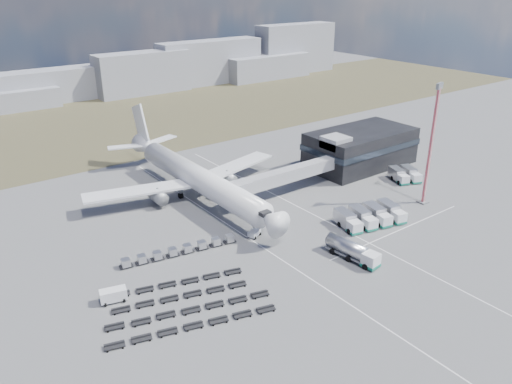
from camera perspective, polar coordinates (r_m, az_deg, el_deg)
ground at (r=96.84m, az=2.95°, el=-6.79°), size 420.00×420.00×0.00m
grass_strip at (r=188.56m, az=-19.03°, el=7.14°), size 420.00×90.00×0.01m
lane_markings at (r=104.51m, az=6.04°, el=-4.48°), size 47.12×110.00×0.01m
terminal at (r=141.38m, az=11.81°, el=5.00°), size 30.40×16.40×11.00m
jet_bridge at (r=117.97m, az=2.64°, el=1.68°), size 30.30×3.80×7.05m
airliner at (r=118.67m, az=-7.00°, el=1.78°), size 51.59×64.53×17.62m
skyline at (r=227.71m, az=-18.05°, el=12.26°), size 312.41×24.88×25.70m
fuel_tanker at (r=95.08m, az=10.95°, el=-6.60°), size 3.98×11.24×3.56m
pushback_tug at (r=101.64m, az=-0.21°, el=-4.77°), size 3.31×2.67×1.35m
utility_van at (r=85.68m, az=-15.99°, el=-11.31°), size 4.56×2.89×2.26m
catering_truck at (r=117.81m, az=-3.30°, el=-0.32°), size 3.91×6.19×2.64m
service_trucks_near at (r=109.31m, az=12.90°, el=-2.69°), size 15.25×10.58×3.09m
service_trucks_far at (r=134.73m, az=16.64°, el=1.91°), size 8.23×8.89×2.89m
uld_row at (r=96.30m, az=-8.68°, el=-6.60°), size 22.87×5.48×1.55m
baggage_dollies at (r=82.79m, az=-8.16°, el=-12.54°), size 28.13×20.08×0.70m
floodlight_mast at (r=118.39m, az=19.36°, el=5.04°), size 2.67×2.16×27.97m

